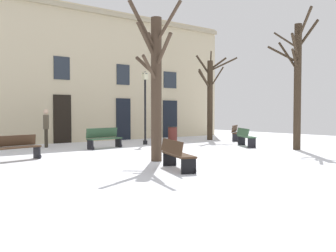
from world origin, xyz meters
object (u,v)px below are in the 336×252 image
Objects in this scene: bench_back_to_back_right at (245,137)px; bench_far_corner at (237,133)px; bench_facing_shops at (104,138)px; person_by_shop_door at (46,126)px; streetlamp at (145,100)px; bench_by_litter_bin at (177,154)px; tree_foreground at (210,95)px; tree_near_facade at (297,80)px; bench_near_lamp at (13,147)px; tree_left_of_center at (156,81)px; litter_bin at (173,135)px.

bench_back_to_back_right is 1.01× the size of bench_far_corner.
person_by_shop_door reaches higher than bench_facing_shops.
streetlamp is 2.28× the size of bench_far_corner.
person_by_shop_door is at bearing 161.70° from streetlamp.
streetlamp is 2.07× the size of bench_by_litter_bin.
bench_far_corner is (8.22, -0.64, -0.01)m from bench_facing_shops.
tree_foreground is 9.52m from person_by_shop_door.
tree_near_facade reaches higher than bench_near_lamp.
tree_foreground is 12.38m from bench_near_lamp.
tree_left_of_center is at bearing 1.16° from bench_by_litter_bin.
bench_back_to_back_right is (-1.63, -4.06, -2.19)m from tree_foreground.
tree_foreground is 1.03× the size of tree_left_of_center.
tree_near_facade reaches higher than tree_foreground.
tree_near_facade is 8.19m from bench_by_litter_bin.
bench_far_corner reaches higher than bench_by_litter_bin.
bench_by_litter_bin is at bearing 28.76° from person_by_shop_door.
bench_facing_shops is 2.83m from person_by_shop_door.
bench_far_corner reaches higher than bench_near_lamp.
bench_by_litter_bin reaches higher than bench_near_lamp.
bench_by_litter_bin is (-7.69, -1.14, -2.60)m from tree_near_facade.
streetlamp is (-4.74, -0.16, -0.39)m from tree_foreground.
streetlamp reaches higher than bench_near_lamp.
tree_left_of_center is at bearing 173.23° from bench_far_corner.
tree_near_facade is 3.56m from bench_back_to_back_right.
tree_near_facade is at bearing -143.61° from bench_far_corner.
tree_near_facade is 3.32× the size of person_by_shop_door.
tree_near_facade is 3.30× the size of bench_by_litter_bin.
litter_bin is at bearing 61.12° from bench_back_to_back_right.
tree_left_of_center is 5.30m from bench_near_lamp.
tree_left_of_center is (-8.15, -5.72, 0.02)m from tree_foreground.
streetlamp is at bearing -8.69° from bench_by_litter_bin.
bench_far_corner is (12.74, 1.36, 0.00)m from bench_near_lamp.
tree_near_facade is at bearing 71.96° from person_by_shop_door.
streetlamp reaches higher than bench_facing_shops.
litter_bin is at bearing 46.42° from tree_left_of_center.
tree_foreground is 9.96m from tree_left_of_center.
bench_back_to_back_right is 10.35m from bench_near_lamp.
tree_near_facade reaches higher than litter_bin.
tree_left_of_center reaches higher than bench_back_to_back_right.
person_by_shop_door is at bearing 171.80° from tree_foreground.
bench_facing_shops is 8.24m from bench_far_corner.
bench_back_to_back_right is at bearing -111.92° from tree_foreground.
tree_left_of_center is 7.14m from litter_bin.
tree_left_of_center is at bearing 34.70° from person_by_shop_door.
person_by_shop_door is at bearing 136.36° from tree_near_facade.
tree_near_facade is at bearing -99.69° from tree_foreground.
tree_foreground is 3.03× the size of person_by_shop_door.
bench_facing_shops is at bearing 142.73° from bench_far_corner.
litter_bin is 0.50× the size of bench_by_litter_bin.
tree_foreground reaches higher than bench_facing_shops.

